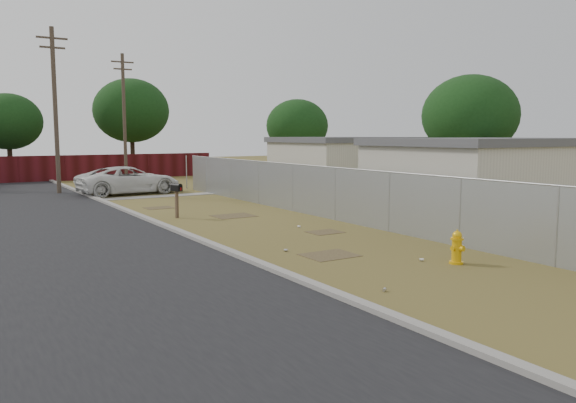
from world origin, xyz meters
TOP-DOWN VIEW (x-y plane):
  - ground at (0.00, 0.00)m, footprint 120.00×120.00m
  - street at (-6.76, 8.05)m, footprint 15.10×60.00m
  - chainlink_fence at (3.12, 1.03)m, footprint 0.10×27.06m
  - privacy_fence at (-6.00, 25.00)m, footprint 30.00×0.12m
  - utility_poles at (-3.67, 20.67)m, footprint 12.60×8.24m
  - houses at (9.70, 3.13)m, footprint 9.30×17.24m
  - horizon_trees at (0.84, 23.56)m, footprint 33.32×31.94m
  - fire_hydrant at (1.33, -7.48)m, footprint 0.40×0.40m
  - mailbox at (-1.80, 3.70)m, footprint 0.32×0.59m
  - pickup_truck at (-0.79, 13.63)m, footprint 5.69×3.04m
  - scattered_litter at (-0.42, -4.99)m, footprint 3.01×7.81m

SIDE VIEW (x-z plane):
  - ground at x=0.00m, z-range 0.00..0.00m
  - street at x=-6.76m, z-range -0.04..0.08m
  - scattered_litter at x=-0.42m, z-range 0.01..0.08m
  - fire_hydrant at x=1.33m, z-range -0.03..0.84m
  - pickup_truck at x=-0.79m, z-range 0.00..1.52m
  - chainlink_fence at x=3.12m, z-range -0.21..1.81m
  - privacy_fence at x=-6.00m, z-range 0.00..1.80m
  - mailbox at x=-1.80m, z-range 0.39..1.75m
  - houses at x=9.70m, z-range 0.01..3.11m
  - horizon_trees at x=0.84m, z-range 0.74..8.52m
  - utility_poles at x=-3.67m, z-range 0.19..9.19m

